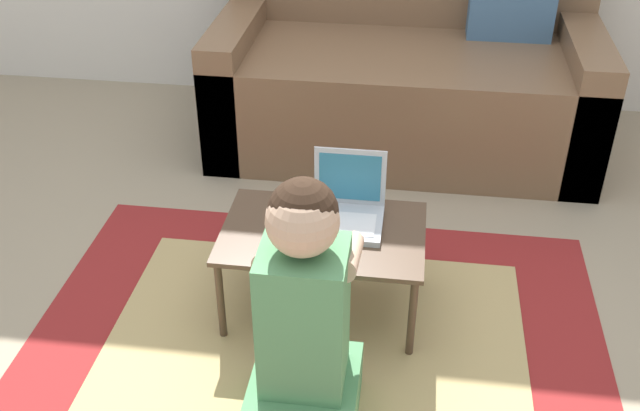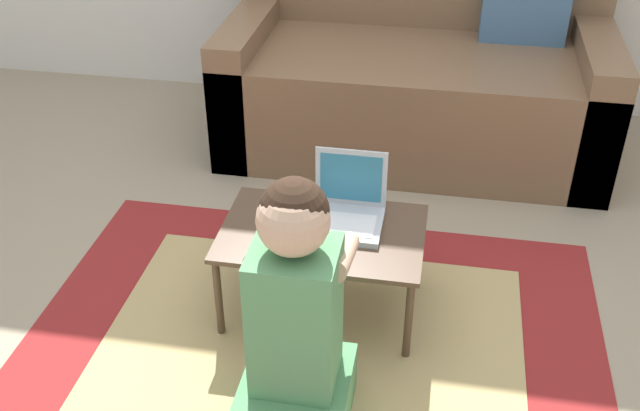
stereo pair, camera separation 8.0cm
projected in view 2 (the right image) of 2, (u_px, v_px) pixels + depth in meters
ground_plane at (307, 325)px, 2.40m from camera, size 16.00×16.00×0.00m
area_rug at (309, 356)px, 2.28m from camera, size 1.79×1.48×0.01m
couch at (417, 79)px, 3.31m from camera, size 1.63×0.86×0.83m
laptop_desk at (322, 239)px, 2.32m from camera, size 0.63×0.41×0.31m
laptop at (347, 212)px, 2.33m from camera, size 0.23×0.21×0.22m
computer_mouse at (286, 231)px, 2.27m from camera, size 0.06×0.09×0.04m
person_seated at (296, 322)px, 1.90m from camera, size 0.29×0.40×0.76m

